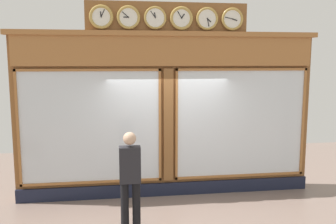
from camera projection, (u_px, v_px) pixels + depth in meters
The scene contains 2 objects.
shop_facade at pixel (167, 112), 7.64m from camera, with size 6.38×0.42×4.04m.
pedestrian at pixel (130, 176), 6.12m from camera, with size 0.36×0.22×1.69m.
Camera 1 is at (1.03, 7.37, 2.87)m, focal length 38.50 mm.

